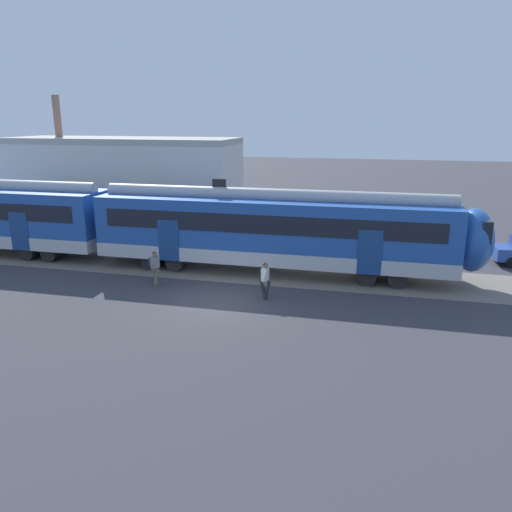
% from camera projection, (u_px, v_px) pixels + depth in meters
% --- Properties ---
extents(ground_plane, '(160.00, 160.00, 0.00)m').
position_uv_depth(ground_plane, '(216.00, 304.00, 21.41)').
color(ground_plane, '#38383D').
extents(track_bed, '(80.00, 4.40, 0.01)m').
position_uv_depth(track_bed, '(81.00, 258.00, 28.32)').
color(track_bed, slate).
rests_on(track_bed, ground).
extents(commuter_train, '(38.05, 3.07, 4.73)m').
position_uv_depth(commuter_train, '(118.00, 221.00, 27.15)').
color(commuter_train, silver).
rests_on(commuter_train, ground).
extents(pedestrian_grey, '(0.59, 0.64, 1.67)m').
position_uv_depth(pedestrian_grey, '(155.00, 265.00, 23.55)').
color(pedestrian_grey, '#6B6051').
rests_on(pedestrian_grey, ground).
extents(pedestrian_white, '(0.61, 0.60, 1.67)m').
position_uv_depth(pedestrian_white, '(265.00, 278.00, 21.76)').
color(pedestrian_white, '#28282D').
rests_on(pedestrian_white, ground).
extents(background_building, '(15.77, 5.00, 9.20)m').
position_uv_depth(background_building, '(124.00, 185.00, 34.54)').
color(background_building, beige).
rests_on(background_building, ground).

